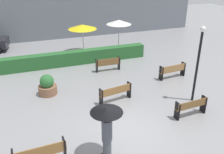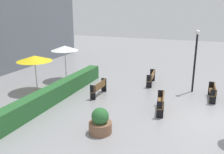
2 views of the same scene
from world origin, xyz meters
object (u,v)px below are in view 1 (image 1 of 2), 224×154
Objects in this scene: pedestrian_with_umbrella at (107,124)px; bench_near_right at (191,106)px; planter_pot at (47,86)px; patio_umbrella_white at (119,22)px; patio_umbrella_yellow at (82,27)px; bench_near_left at (40,154)px; bench_back_row at (108,63)px; lamp_post at (199,57)px; bench_mid_center at (116,92)px; bench_far_right at (173,70)px.

bench_near_right is at bearing 14.69° from pedestrian_with_umbrella.
bench_near_right is at bearing -36.82° from planter_pot.
patio_umbrella_white reaches higher than bench_near_right.
patio_umbrella_white reaches higher than patio_umbrella_yellow.
bench_near_left is at bearing 172.21° from pedestrian_with_umbrella.
bench_near_left is 12.45m from patio_umbrella_yellow.
patio_umbrella_white is at bearing 87.78° from bench_near_right.
lamp_post reaches higher than bench_back_row.
bench_mid_center is at bearing 161.18° from lamp_post.
patio_umbrella_white reaches higher than bench_mid_center.
bench_far_right is 1.10× the size of bench_near_right.
bench_far_right is at bearing 78.50° from lamp_post.
bench_back_row is at bearing -81.21° from patio_umbrella_yellow.
bench_far_right is 0.89× the size of pedestrian_with_umbrella.
pedestrian_with_umbrella reaches higher than bench_near_right.
bench_back_row is at bearing 70.39° from pedestrian_with_umbrella.
planter_pot is at bearing 176.09° from bench_far_right.
bench_near_right is (-1.58, -4.00, -0.01)m from bench_far_right.
bench_near_left is 13.42m from patio_umbrella_white.
bench_near_right is 6.74m from bench_back_row.
bench_back_row is (-1.83, 6.48, 0.00)m from bench_near_right.
bench_back_row reaches higher than bench_mid_center.
bench_near_left reaches higher than bench_back_row.
bench_mid_center is 0.71× the size of patio_umbrella_white.
pedestrian_with_umbrella is 6.15m from lamp_post.
bench_near_left is (-8.49, -4.88, 0.02)m from bench_far_right.
patio_umbrella_white is at bearing 41.56° from planter_pot.
patio_umbrella_white reaches higher than bench_near_left.
pedestrian_with_umbrella is at bearing -156.74° from lamp_post.
planter_pot is at bearing 104.39° from pedestrian_with_umbrella.
bench_far_right is at bearing 18.85° from bench_mid_center.
bench_back_row is at bearing 105.79° from bench_near_right.
bench_back_row is (0.98, 3.98, -0.00)m from bench_mid_center.
patio_umbrella_white is (6.43, 5.70, 1.88)m from planter_pot.
bench_back_row is 4.73m from patio_umbrella_white.
bench_mid_center is 0.46× the size of lamp_post.
patio_umbrella_yellow reaches higher than bench_back_row.
lamp_post is at bearing -25.23° from planter_pot.
bench_near_right is at bearing -41.66° from bench_mid_center.
bench_near_left is at bearing -165.30° from lamp_post.
bench_near_left is at bearing -172.76° from bench_near_right.
bench_back_row is 0.43× the size of lamp_post.
pedestrian_with_umbrella is (-6.15, -5.20, 0.90)m from bench_far_right.
patio_umbrella_yellow reaches higher than planter_pot.
patio_umbrella_yellow is at bearing 171.62° from patio_umbrella_white.
bench_mid_center is 8.31m from patio_umbrella_yellow.
pedestrian_with_umbrella is (-2.74, -7.68, 0.90)m from bench_back_row.
bench_far_right is at bearing 29.88° from bench_near_left.
bench_far_right is 7.63m from planter_pot.
patio_umbrella_yellow is (0.33, 8.15, 1.61)m from bench_mid_center.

